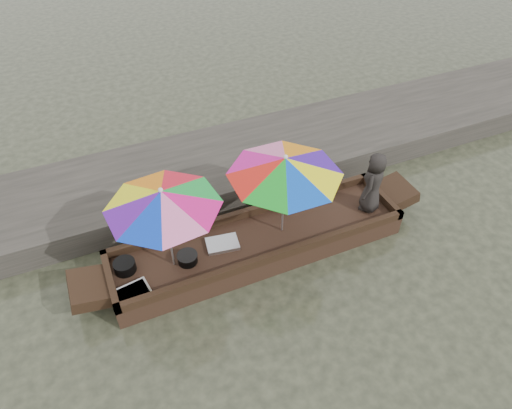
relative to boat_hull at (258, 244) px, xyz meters
name	(u,v)px	position (x,y,z in m)	size (l,w,h in m)	color
water	(258,251)	(0.00, 0.00, -0.17)	(80.00, 80.00, 0.00)	#292C1F
dock	(214,168)	(0.00, 2.20, 0.08)	(22.00, 2.20, 0.50)	#2D2B26
boat_hull	(258,244)	(0.00, 0.00, 0.00)	(4.95, 1.20, 0.35)	black
cooking_pot	(125,266)	(-2.17, 0.18, 0.26)	(0.34, 0.34, 0.18)	black
tray_crayfish	(132,294)	(-2.18, -0.35, 0.22)	(0.52, 0.36, 0.09)	silver
tray_scallop	(222,244)	(-0.61, 0.07, 0.21)	(0.52, 0.36, 0.06)	silver
charcoal_grill	(188,259)	(-1.23, -0.04, 0.25)	(0.31, 0.31, 0.15)	black
supply_bag	(292,201)	(0.85, 0.45, 0.30)	(0.28, 0.22, 0.26)	silver
vendor	(374,182)	(2.09, -0.11, 0.75)	(0.56, 0.37, 1.15)	black
umbrella_bow	(168,229)	(-1.45, 0.00, 0.95)	(1.68, 1.68, 1.55)	green
umbrella_stern	(284,195)	(0.43, 0.00, 0.95)	(1.80, 1.80, 1.55)	#4014A5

